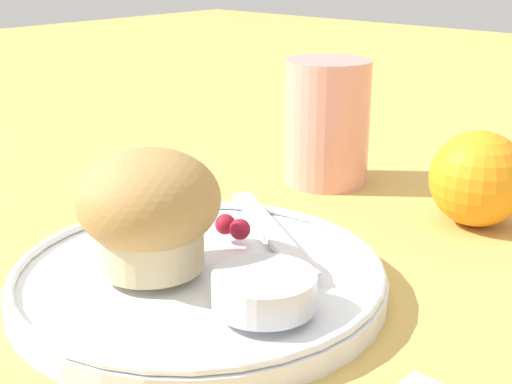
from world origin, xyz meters
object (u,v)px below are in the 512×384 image
object	(u,v)px
muffin	(149,209)
butter_knife	(268,230)
orange_fruit	(478,179)
juice_glass	(327,122)

from	to	relation	value
muffin	butter_knife	xyz separation A→B (m)	(0.02, 0.09, -0.04)
butter_knife	orange_fruit	distance (m)	0.18
orange_fruit	juice_glass	distance (m)	0.16
muffin	orange_fruit	world-z (taller)	muffin
orange_fruit	juice_glass	world-z (taller)	juice_glass
muffin	juice_glass	xyz separation A→B (m)	(-0.06, 0.26, -0.00)
muffin	orange_fruit	bearing A→B (deg)	68.87
butter_knife	juice_glass	distance (m)	0.19
orange_fruit	juice_glass	xyz separation A→B (m)	(-0.16, 0.01, 0.02)
muffin	juice_glass	bearing A→B (deg)	102.30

